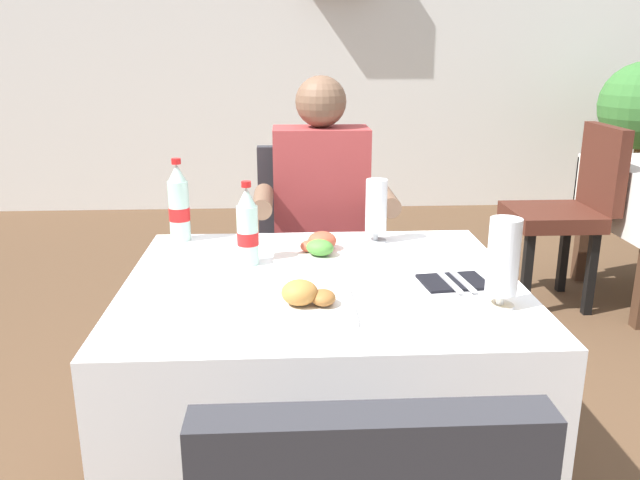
# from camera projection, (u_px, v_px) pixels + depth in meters

# --- Properties ---
(back_wall) EXTENTS (11.00, 0.12, 3.03)m
(back_wall) POSITION_uv_depth(u_px,v_px,m) (306.00, 27.00, 5.31)
(back_wall) COLOR white
(back_wall) RESTS_ON ground
(main_dining_table) EXTENTS (1.05, 0.91, 0.76)m
(main_dining_table) POSITION_uv_depth(u_px,v_px,m) (322.00, 339.00, 1.79)
(main_dining_table) COLOR white
(main_dining_table) RESTS_ON ground
(chair_far_diner_seat) EXTENTS (0.44, 0.50, 0.97)m
(chair_far_diner_seat) POSITION_uv_depth(u_px,v_px,m) (310.00, 254.00, 2.61)
(chair_far_diner_seat) COLOR #2D2D33
(chair_far_diner_seat) RESTS_ON ground
(seated_diner_far) EXTENTS (0.50, 0.46, 1.26)m
(seated_diner_far) POSITION_uv_depth(u_px,v_px,m) (322.00, 224.00, 2.46)
(seated_diner_far) COLOR #282D42
(seated_diner_far) RESTS_ON ground
(plate_near_camera) EXTENTS (0.25, 0.25, 0.07)m
(plate_near_camera) POSITION_uv_depth(u_px,v_px,m) (303.00, 300.00, 1.54)
(plate_near_camera) COLOR white
(plate_near_camera) RESTS_ON main_dining_table
(plate_far_diner) EXTENTS (0.23, 0.23, 0.07)m
(plate_far_diner) POSITION_uv_depth(u_px,v_px,m) (317.00, 248.00, 1.94)
(plate_far_diner) COLOR white
(plate_far_diner) RESTS_ON main_dining_table
(beer_glass_left) EXTENTS (0.08, 0.08, 0.22)m
(beer_glass_left) POSITION_uv_depth(u_px,v_px,m) (503.00, 261.00, 1.52)
(beer_glass_left) COLOR white
(beer_glass_left) RESTS_ON main_dining_table
(beer_glass_middle) EXTENTS (0.07, 0.07, 0.20)m
(beer_glass_middle) POSITION_uv_depth(u_px,v_px,m) (376.00, 210.00, 2.05)
(beer_glass_middle) COLOR white
(beer_glass_middle) RESTS_ON main_dining_table
(cola_bottle_primary) EXTENTS (0.07, 0.07, 0.27)m
(cola_bottle_primary) POSITION_uv_depth(u_px,v_px,m) (179.00, 205.00, 2.06)
(cola_bottle_primary) COLOR silver
(cola_bottle_primary) RESTS_ON main_dining_table
(cola_bottle_secondary) EXTENTS (0.06, 0.06, 0.24)m
(cola_bottle_secondary) POSITION_uv_depth(u_px,v_px,m) (248.00, 229.00, 1.83)
(cola_bottle_secondary) COLOR silver
(cola_bottle_secondary) RESTS_ON main_dining_table
(napkin_cutlery_set) EXTENTS (0.18, 0.19, 0.01)m
(napkin_cutlery_set) POSITION_uv_depth(u_px,v_px,m) (454.00, 281.00, 1.71)
(napkin_cutlery_set) COLOR black
(napkin_cutlery_set) RESTS_ON main_dining_table
(background_chair_left) EXTENTS (0.50, 0.44, 0.97)m
(background_chair_left) POSITION_uv_depth(u_px,v_px,m) (569.00, 205.00, 3.43)
(background_chair_left) COLOR #4C2319
(background_chair_left) RESTS_ON ground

